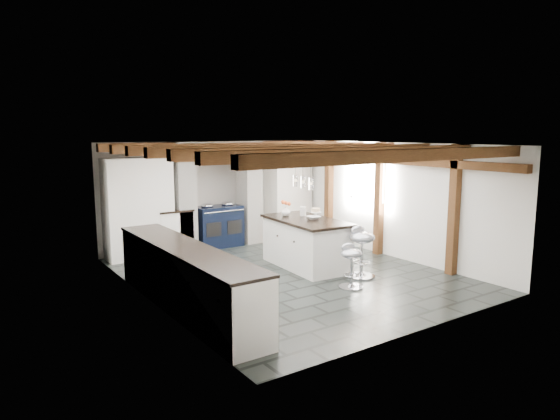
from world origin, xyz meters
TOP-DOWN VIEW (x-y plane):
  - ground at (0.00, 0.00)m, footprint 6.00×6.00m
  - room_shell at (-0.61, 1.42)m, footprint 6.00×6.03m
  - range_cooker at (0.00, 2.68)m, footprint 1.00×0.63m
  - kitchen_island at (0.59, 0.25)m, footprint 1.08×1.89m
  - bar_stool_near at (0.96, -0.83)m, footprint 0.49×0.49m
  - bar_stool_far at (0.41, -1.19)m, footprint 0.42×0.42m

SIDE VIEW (x-z plane):
  - ground at x=0.00m, z-range 0.00..0.00m
  - bar_stool_far at x=0.41m, z-range 0.09..0.82m
  - kitchen_island at x=0.59m, z-range -0.14..1.07m
  - range_cooker at x=0.00m, z-range -0.03..0.96m
  - bar_stool_near at x=0.96m, z-range 0.11..1.01m
  - room_shell at x=-0.61m, z-range -1.93..4.07m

